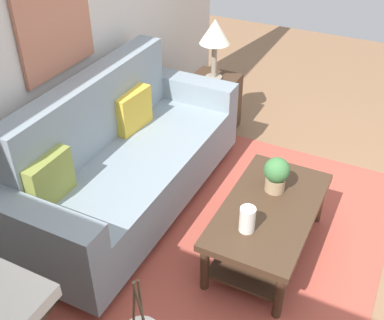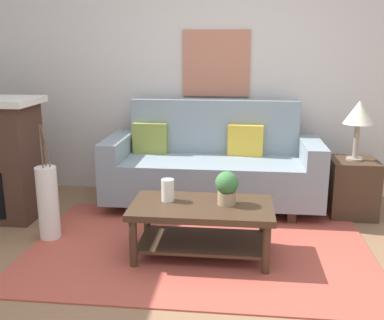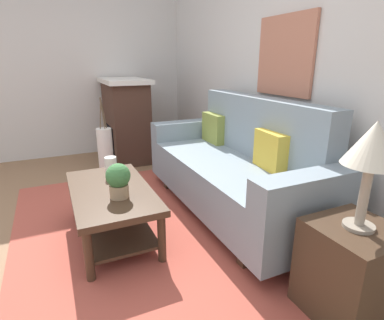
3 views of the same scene
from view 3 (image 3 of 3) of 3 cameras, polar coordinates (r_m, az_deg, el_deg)
The scene contains 18 objects.
ground_plane at distance 2.75m, azimuth -22.16°, elevation -14.26°, with size 9.22×9.22×0.00m, color #8C6647.
wall_back at distance 3.13m, azimuth 17.04°, elevation 16.21°, with size 5.22×0.10×2.70m, color silver.
wall_left at distance 5.05m, azimuth -19.89°, elevation 16.30°, with size 0.10×5.02×2.70m, color silver.
area_rug at distance 2.78m, azimuth -11.67°, elevation -12.59°, with size 2.78×1.82×0.01m, color #B24C3D.
couch at distance 2.94m, azimuth 7.99°, elevation -1.59°, with size 2.15×0.84×1.08m.
throw_pillow_olive at distance 3.48m, azimuth 4.07°, elevation 5.90°, with size 0.36×0.12×0.32m, color olive.
throw_pillow_mustard at distance 2.68m, azimuth 14.31°, elevation 1.70°, with size 0.36×0.12×0.32m, color gold.
coffee_table at distance 2.59m, azimuth -14.57°, elevation -7.48°, with size 1.10×0.60×0.43m.
tabletop_vase at distance 2.78m, azimuth -14.70°, elevation -1.23°, with size 0.10×0.10×0.18m, color white.
potted_plant_tabletop at distance 2.33m, azimuth -13.41°, elevation -3.51°, with size 0.18×0.18×0.26m.
side_table at distance 2.03m, azimuth 27.08°, elevation -17.88°, with size 0.44×0.44×0.56m, color #422D1E.
table_lamp at distance 1.74m, azimuth 30.38°, elevation 1.87°, with size 0.28×0.28×0.57m.
fireplace at distance 4.60m, azimuth -12.05°, elevation 7.31°, with size 1.02×0.58×1.16m.
floor_vase at distance 3.85m, azimuth -15.60°, elevation 0.93°, with size 0.18×0.18×0.64m, color white.
floor_vase_branch_a at distance 3.72m, azimuth -16.19°, elevation 8.24°, with size 0.01×0.01×0.36m, color brown.
floor_vase_branch_b at distance 3.76m, azimuth -16.00°, elevation 8.33°, with size 0.01×0.01×0.36m, color brown.
floor_vase_branch_c at distance 3.75m, azimuth -16.53°, elevation 8.27°, with size 0.01×0.01×0.36m, color brown.
framed_painting at distance 3.05m, azimuth 16.67°, elevation 17.91°, with size 0.71×0.03×0.70m, color #B77056.
Camera 3 is at (2.36, 0.02, 1.40)m, focal length 28.94 mm.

